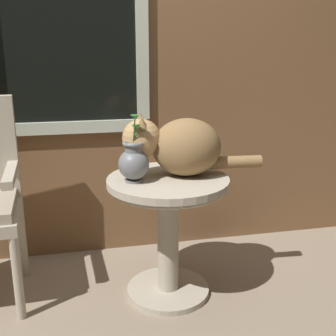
{
  "coord_description": "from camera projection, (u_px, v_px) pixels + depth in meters",
  "views": [
    {
      "loc": [
        -0.2,
        -1.75,
        1.24
      ],
      "look_at": [
        0.22,
        0.17,
        0.68
      ],
      "focal_mm": 45.09,
      "sensor_mm": 36.0,
      "label": 1
    }
  ],
  "objects": [
    {
      "name": "back_wall",
      "position": [
        106.0,
        37.0,
        2.38
      ],
      "size": [
        4.0,
        0.07,
        2.6
      ],
      "color": "brown",
      "rests_on": "ground_plane"
    },
    {
      "name": "pewter_vase_with_ivy",
      "position": [
        134.0,
        162.0,
        1.97
      ],
      "size": [
        0.15,
        0.15,
        0.32
      ],
      "color": "slate",
      "rests_on": "wicker_side_table"
    },
    {
      "name": "ground_plane",
      "position": [
        130.0,
        316.0,
        2.03
      ],
      "size": [
        6.0,
        6.0,
        0.0
      ],
      "primitive_type": "plane",
      "color": "gray"
    },
    {
      "name": "wicker_side_table",
      "position": [
        168.0,
        214.0,
        2.1
      ],
      "size": [
        0.6,
        0.6,
        0.63
      ],
      "color": "#B2A893",
      "rests_on": "ground_plane"
    },
    {
      "name": "cat",
      "position": [
        179.0,
        146.0,
        2.06
      ],
      "size": [
        0.7,
        0.31,
        0.31
      ],
      "color": "olive",
      "rests_on": "wicker_side_table"
    }
  ]
}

